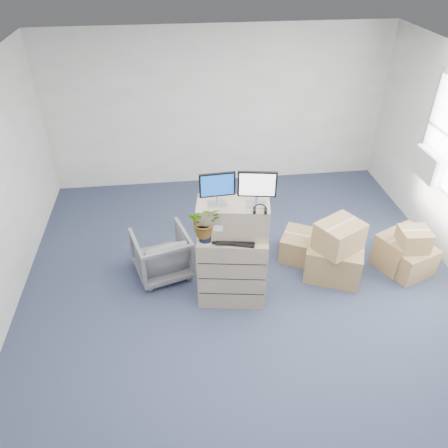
{
  "coord_description": "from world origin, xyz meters",
  "views": [
    {
      "loc": [
        -0.82,
        -3.89,
        4.13
      ],
      "look_at": [
        -0.29,
        0.4,
        1.11
      ],
      "focal_mm": 35.0,
      "sensor_mm": 36.0,
      "label": 1
    }
  ],
  "objects_px": {
    "water_bottle": "(239,225)",
    "office_chair": "(162,252)",
    "potted_plant": "(205,224)",
    "keyboard": "(234,240)",
    "monitor_left": "(217,187)",
    "monitor_right": "(257,187)",
    "filing_cabinet_lower": "(232,266)"
  },
  "relations": [
    {
      "from": "keyboard",
      "to": "potted_plant",
      "type": "height_order",
      "value": "potted_plant"
    },
    {
      "from": "filing_cabinet_lower",
      "to": "water_bottle",
      "type": "bearing_deg",
      "value": 22.92
    },
    {
      "from": "filing_cabinet_lower",
      "to": "monitor_right",
      "type": "bearing_deg",
      "value": 3.26
    },
    {
      "from": "monitor_right",
      "to": "potted_plant",
      "type": "relative_size",
      "value": 1.02
    },
    {
      "from": "monitor_left",
      "to": "filing_cabinet_lower",
      "type": "bearing_deg",
      "value": -18.43
    },
    {
      "from": "water_bottle",
      "to": "potted_plant",
      "type": "relative_size",
      "value": 0.59
    },
    {
      "from": "filing_cabinet_lower",
      "to": "keyboard",
      "type": "xyz_separation_m",
      "value": [
        0.0,
        -0.12,
        0.51
      ]
    },
    {
      "from": "potted_plant",
      "to": "monitor_left",
      "type": "bearing_deg",
      "value": 36.01
    },
    {
      "from": "keyboard",
      "to": "water_bottle",
      "type": "bearing_deg",
      "value": 78.95
    },
    {
      "from": "keyboard",
      "to": "water_bottle",
      "type": "xyz_separation_m",
      "value": [
        0.07,
        0.14,
        0.11
      ]
    },
    {
      "from": "keyboard",
      "to": "office_chair",
      "type": "distance_m",
      "value": 1.31
    },
    {
      "from": "monitor_left",
      "to": "monitor_right",
      "type": "xyz_separation_m",
      "value": [
        0.44,
        -0.07,
        0.02
      ]
    },
    {
      "from": "office_chair",
      "to": "filing_cabinet_lower",
      "type": "bearing_deg",
      "value": 131.24
    },
    {
      "from": "water_bottle",
      "to": "monitor_left",
      "type": "bearing_deg",
      "value": 173.5
    },
    {
      "from": "potted_plant",
      "to": "monitor_right",
      "type": "bearing_deg",
      "value": 4.0
    },
    {
      "from": "keyboard",
      "to": "potted_plant",
      "type": "relative_size",
      "value": 1.17
    },
    {
      "from": "monitor_right",
      "to": "keyboard",
      "type": "height_order",
      "value": "monitor_right"
    },
    {
      "from": "monitor_right",
      "to": "monitor_left",
      "type": "bearing_deg",
      "value": -179.46
    },
    {
      "from": "filing_cabinet_lower",
      "to": "monitor_left",
      "type": "relative_size",
      "value": 2.41
    },
    {
      "from": "filing_cabinet_lower",
      "to": "keyboard",
      "type": "distance_m",
      "value": 0.52
    },
    {
      "from": "monitor_right",
      "to": "potted_plant",
      "type": "distance_m",
      "value": 0.74
    },
    {
      "from": "keyboard",
      "to": "filing_cabinet_lower",
      "type": "bearing_deg",
      "value": 106.98
    },
    {
      "from": "monitor_left",
      "to": "office_chair",
      "type": "relative_size",
      "value": 0.56
    },
    {
      "from": "potted_plant",
      "to": "office_chair",
      "type": "bearing_deg",
      "value": 131.41
    },
    {
      "from": "monitor_left",
      "to": "keyboard",
      "type": "height_order",
      "value": "monitor_left"
    },
    {
      "from": "monitor_right",
      "to": "water_bottle",
      "type": "relative_size",
      "value": 1.74
    },
    {
      "from": "water_bottle",
      "to": "office_chair",
      "type": "xyz_separation_m",
      "value": [
        -0.97,
        0.55,
        -0.75
      ]
    },
    {
      "from": "monitor_right",
      "to": "keyboard",
      "type": "xyz_separation_m",
      "value": [
        -0.26,
        -0.09,
        -0.66
      ]
    },
    {
      "from": "monitor_left",
      "to": "office_chair",
      "type": "xyz_separation_m",
      "value": [
        -0.72,
        0.53,
        -1.28
      ]
    },
    {
      "from": "potted_plant",
      "to": "filing_cabinet_lower",
      "type": "bearing_deg",
      "value": 11.6
    },
    {
      "from": "filing_cabinet_lower",
      "to": "monitor_left",
      "type": "distance_m",
      "value": 1.17
    },
    {
      "from": "monitor_right",
      "to": "keyboard",
      "type": "relative_size",
      "value": 0.87
    }
  ]
}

